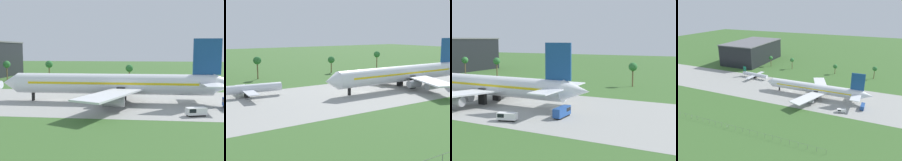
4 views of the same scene
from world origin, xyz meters
TOP-DOWN VIEW (x-y plane):
  - jet_airliner at (18.84, -1.17)m, footprint 70.08×51.58m
  - baggage_tug at (48.81, -7.53)m, footprint 2.05×6.32m
  - catering_van at (38.49, -16.85)m, footprint 5.08×3.27m
  - palm_tree_row at (2.17, 51.65)m, footprint 96.78×3.60m

SIDE VIEW (x-z plane):
  - catering_van at x=38.49m, z-range 0.10..2.15m
  - baggage_tug at x=48.81m, z-range 0.10..2.75m
  - jet_airliner at x=18.84m, z-range -3.92..14.73m
  - palm_tree_row at x=2.17m, z-range 2.60..12.80m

